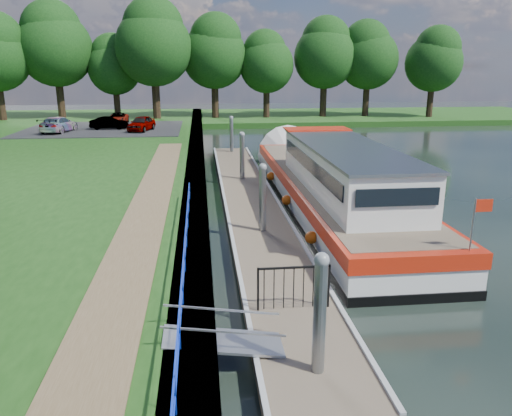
{
  "coord_description": "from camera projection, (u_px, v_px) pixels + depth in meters",
  "views": [
    {
      "loc": [
        -2.21,
        -9.1,
        6.33
      ],
      "look_at": [
        -0.3,
        8.08,
        1.4
      ],
      "focal_mm": 35.0,
      "sensor_mm": 36.0,
      "label": 1
    }
  ],
  "objects": [
    {
      "name": "ground",
      "position": [
        311.0,
        373.0,
        10.66
      ],
      "size": [
        160.0,
        160.0,
        0.0
      ],
      "primitive_type": "plane",
      "color": "black",
      "rests_on": "ground"
    },
    {
      "name": "bank_edge",
      "position": [
        195.0,
        191.0,
        24.62
      ],
      "size": [
        1.1,
        90.0,
        0.78
      ],
      "primitive_type": "cube",
      "color": "#473D2D",
      "rests_on": "ground"
    },
    {
      "name": "far_bank",
      "position": [
        315.0,
        117.0,
        61.56
      ],
      "size": [
        60.0,
        18.0,
        0.6
      ],
      "primitive_type": "cube",
      "color": "#173D11",
      "rests_on": "ground"
    },
    {
      "name": "footpath",
      "position": [
        141.0,
        228.0,
        17.62
      ],
      "size": [
        1.6,
        40.0,
        0.05
      ],
      "primitive_type": "cube",
      "color": "brown",
      "rests_on": "riverbank"
    },
    {
      "name": "carpark",
      "position": [
        104.0,
        129.0,
        45.59
      ],
      "size": [
        14.0,
        12.0,
        0.06
      ],
      "primitive_type": "cube",
      "color": "black",
      "rests_on": "riverbank"
    },
    {
      "name": "blue_fence",
      "position": [
        183.0,
        268.0,
        12.88
      ],
      "size": [
        0.04,
        18.04,
        0.72
      ],
      "color": "#0C2DBF",
      "rests_on": "riverbank"
    },
    {
      "name": "pontoon",
      "position": [
        251.0,
        204.0,
        23.04
      ],
      "size": [
        2.5,
        30.0,
        0.56
      ],
      "color": "brown",
      "rests_on": "ground"
    },
    {
      "name": "mooring_piles",
      "position": [
        250.0,
        181.0,
        22.74
      ],
      "size": [
        0.3,
        27.3,
        3.55
      ],
      "color": "gray",
      "rests_on": "ground"
    },
    {
      "name": "gangway",
      "position": [
        223.0,
        340.0,
        10.77
      ],
      "size": [
        2.58,
        1.0,
        0.92
      ],
      "color": "#A5A8AD",
      "rests_on": "ground"
    },
    {
      "name": "gate_panel",
      "position": [
        294.0,
        281.0,
        12.45
      ],
      "size": [
        1.85,
        0.05,
        1.15
      ],
      "color": "black",
      "rests_on": "ground"
    },
    {
      "name": "barge",
      "position": [
        326.0,
        182.0,
        23.38
      ],
      "size": [
        4.36,
        21.15,
        4.78
      ],
      "color": "black",
      "rests_on": "ground"
    },
    {
      "name": "horizon_trees",
      "position": [
        203.0,
        51.0,
        54.84
      ],
      "size": [
        54.38,
        10.03,
        12.87
      ],
      "color": "#332316",
      "rests_on": "ground"
    },
    {
      "name": "car_a",
      "position": [
        141.0,
        123.0,
        43.79
      ],
      "size": [
        2.44,
        4.05,
        1.29
      ],
      "primitive_type": "imported",
      "rotation": [
        0.0,
        0.0,
        -0.26
      ],
      "color": "#999999",
      "rests_on": "carpark"
    },
    {
      "name": "car_b",
      "position": [
        109.0,
        123.0,
        44.99
      ],
      "size": [
        3.33,
        1.19,
        1.1
      ],
      "primitive_type": "imported",
      "rotation": [
        0.0,
        0.0,
        1.56
      ],
      "color": "#999999",
      "rests_on": "carpark"
    },
    {
      "name": "car_c",
      "position": [
        58.0,
        124.0,
        42.91
      ],
      "size": [
        2.58,
        4.81,
        1.32
      ],
      "primitive_type": "imported",
      "rotation": [
        0.0,
        0.0,
        2.98
      ],
      "color": "#999999",
      "rests_on": "carpark"
    },
    {
      "name": "car_d",
      "position": [
        118.0,
        118.0,
        49.11
      ],
      "size": [
        1.81,
        3.87,
        1.07
      ],
      "primitive_type": "imported",
      "rotation": [
        0.0,
        0.0,
        0.01
      ],
      "color": "#999999",
      "rests_on": "carpark"
    }
  ]
}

